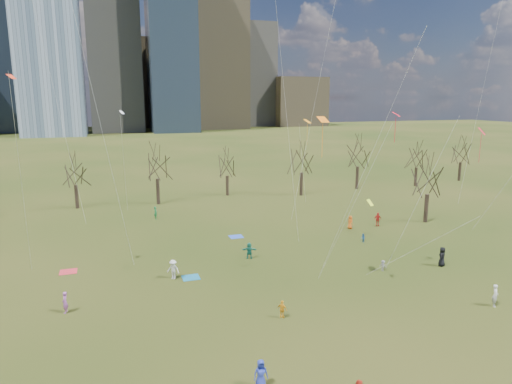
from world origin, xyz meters
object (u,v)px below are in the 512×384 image
object	(u,v)px
blanket_navy	(236,237)
person_1	(495,295)
blanket_crimson	(68,272)
person_0	(261,374)
person_4	(282,309)
blanket_teal	(191,277)

from	to	relation	value
blanket_navy	person_1	distance (m)	28.54
blanket_crimson	person_0	bearing A→B (deg)	-62.35
blanket_navy	person_0	distance (m)	29.27
blanket_crimson	person_4	xyz separation A→B (m)	(16.17, -15.16, 0.69)
blanket_teal	blanket_navy	xyz separation A→B (m)	(7.46, 10.96, 0.00)
blanket_crimson	person_4	distance (m)	22.17
blanket_navy	person_0	bearing A→B (deg)	-102.91
blanket_navy	person_1	xyz separation A→B (m)	(14.71, -24.44, 0.90)
person_1	person_0	bearing A→B (deg)	140.32
blanket_teal	person_1	size ratio (longest dim) A/B	0.87
blanket_navy	blanket_crimson	xyz separation A→B (m)	(-18.42, -5.84, 0.00)
blanket_teal	person_4	size ratio (longest dim) A/B	1.14
person_1	blanket_navy	bearing A→B (deg)	70.50
blanket_teal	person_0	bearing A→B (deg)	-86.98
blanket_crimson	person_0	distance (m)	25.62
blanket_navy	blanket_teal	bearing A→B (deg)	-124.26
blanket_navy	person_4	xyz separation A→B (m)	(-2.25, -21.00, 0.69)
blanket_crimson	person_4	world-z (taller)	person_4
blanket_crimson	person_1	distance (m)	38.01
blanket_teal	blanket_navy	world-z (taller)	same
blanket_navy	person_4	distance (m)	21.13
blanket_teal	blanket_crimson	distance (m)	12.10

